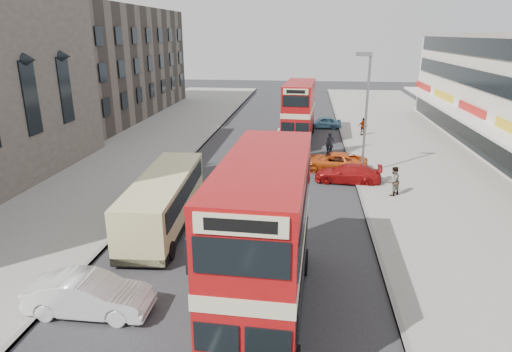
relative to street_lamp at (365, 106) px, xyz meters
The scene contains 18 objects.
ground 19.73m from the street_lamp, 109.92° to the right, with size 160.00×160.00×0.00m, color #28282B.
road_surface 8.33m from the street_lamp, 162.95° to the left, with size 12.00×90.00×0.01m, color #28282B.
pavement_right 7.50m from the street_lamp, 20.06° to the left, with size 12.00×90.00×0.15m, color gray.
pavement_left 19.22m from the street_lamp, behind, with size 12.00×90.00×0.15m, color gray.
kerb_left 13.62m from the street_lamp, behind, with size 0.20×90.00×0.16m, color gray.
kerb_right 5.13m from the street_lamp, 101.90° to the left, with size 0.20×90.00×0.16m, color gray.
brick_terrace 34.86m from the street_lamp, 144.96° to the left, with size 14.00×28.00×12.00m, color #66594C.
street_lamp is the anchor object (origin of this frame).
bus_main 16.83m from the street_lamp, 107.36° to the right, with size 2.94×9.73×5.31m.
bus_second 11.76m from the street_lamp, 112.82° to the left, with size 2.91×9.05×4.92m.
coach 14.58m from the street_lamp, 138.55° to the right, with size 2.87×9.20×2.41m.
car_left_front 20.43m from the street_lamp, 123.12° to the right, with size 1.49×4.28×1.41m, color silver.
car_right_a 4.55m from the street_lamp, 122.46° to the right, with size 1.72×4.23×1.23m, color #9D0F10.
car_right_b 4.61m from the street_lamp, 150.51° to the left, with size 2.13×4.63×1.29m, color #D65315.
car_right_c 16.17m from the street_lamp, 97.56° to the left, with size 1.42×3.53×1.20m, color #60A3C1.
pedestrian_near 5.66m from the street_lamp, 70.27° to the right, with size 0.65×0.44×1.76m, color gray.
pedestrian_far 12.80m from the street_lamp, 83.17° to the left, with size 0.94×0.39×1.61m, color gray.
cyclist 6.22m from the street_lamp, 114.36° to the left, with size 0.78×1.86×2.00m.
Camera 1 is at (2.79, -11.09, 9.27)m, focal length 30.87 mm.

